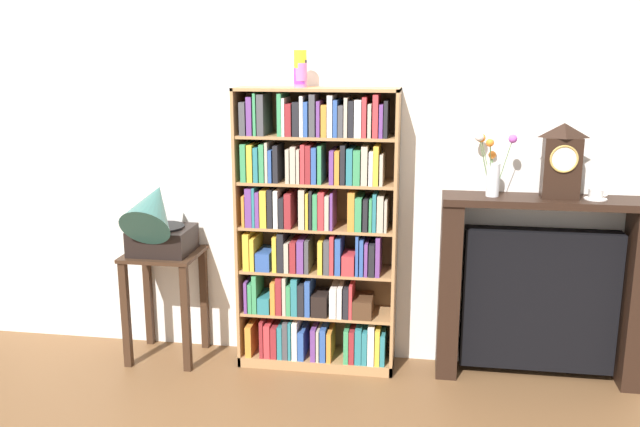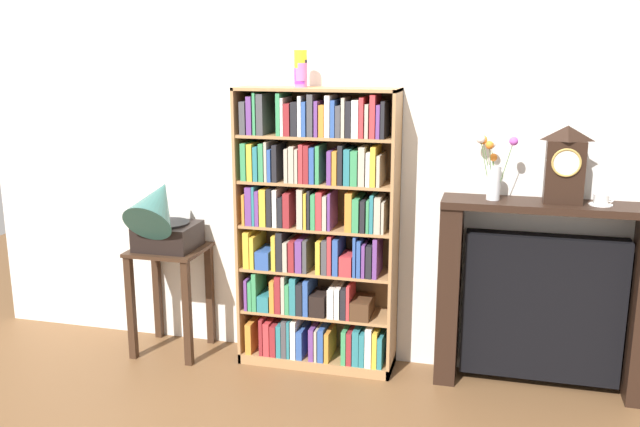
{
  "view_description": "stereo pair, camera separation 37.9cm",
  "coord_description": "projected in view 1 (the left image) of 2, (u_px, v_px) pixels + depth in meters",
  "views": [
    {
      "loc": [
        0.62,
        -3.76,
        1.87
      ],
      "look_at": [
        0.02,
        0.09,
        0.94
      ],
      "focal_mm": 38.38,
      "sensor_mm": 36.0,
      "label": 1
    },
    {
      "loc": [
        0.99,
        -3.68,
        1.87
      ],
      "look_at": [
        0.02,
        0.09,
        0.94
      ],
      "focal_mm": 38.38,
      "sensor_mm": 36.0,
      "label": 2
    }
  ],
  "objects": [
    {
      "name": "cup_stack",
      "position": [
        300.0,
        69.0,
        3.82
      ],
      "size": [
        0.08,
        0.08,
        0.2
      ],
      "color": "pink",
      "rests_on": "bookshelf"
    },
    {
      "name": "bookshelf",
      "position": [
        315.0,
        235.0,
        4.03
      ],
      "size": [
        0.93,
        0.29,
        1.67
      ],
      "color": "#A87A4C",
      "rests_on": "ground"
    },
    {
      "name": "side_table_left",
      "position": [
        165.0,
        284.0,
        4.2
      ],
      "size": [
        0.44,
        0.4,
        0.68
      ],
      "color": "#382316",
      "rests_on": "ground"
    },
    {
      "name": "wall_back",
      "position": [
        351.0,
        150.0,
        4.07
      ],
      "size": [
        4.94,
        0.08,
        2.6
      ],
      "primitive_type": "cube",
      "color": "silver",
      "rests_on": "ground"
    },
    {
      "name": "ground_plane",
      "position": [
        315.0,
        370.0,
        4.14
      ],
      "size": [
        7.94,
        6.4,
        0.02
      ],
      "primitive_type": "cube",
      "color": "brown"
    },
    {
      "name": "fireplace_mantel",
      "position": [
        540.0,
        290.0,
        3.93
      ],
      "size": [
        1.15,
        0.28,
        1.08
      ],
      "color": "black",
      "rests_on": "ground"
    },
    {
      "name": "mantel_clock",
      "position": [
        562.0,
        161.0,
        3.72
      ],
      "size": [
        0.2,
        0.12,
        0.41
      ],
      "color": "black",
      "rests_on": "fireplace_mantel"
    },
    {
      "name": "flower_vase",
      "position": [
        492.0,
        165.0,
        3.8
      ],
      "size": [
        0.22,
        0.18,
        0.35
      ],
      "color": "silver",
      "rests_on": "fireplace_mantel"
    },
    {
      "name": "teacup_with_saucer",
      "position": [
        596.0,
        195.0,
        3.74
      ],
      "size": [
        0.13,
        0.12,
        0.06
      ],
      "color": "white",
      "rests_on": "fireplace_mantel"
    },
    {
      "name": "gramophone",
      "position": [
        156.0,
        220.0,
        4.03
      ],
      "size": [
        0.35,
        0.5,
        0.52
      ],
      "color": "black",
      "rests_on": "side_table_left"
    }
  ]
}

